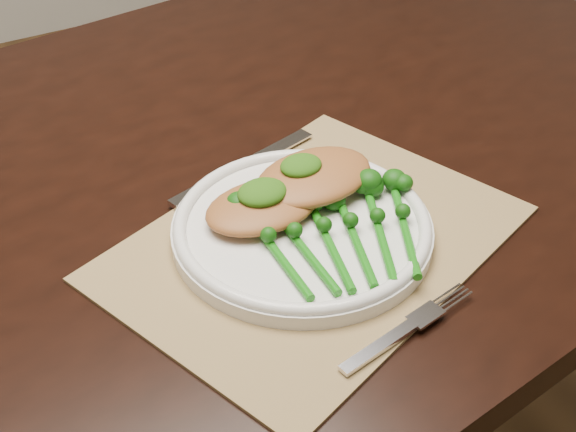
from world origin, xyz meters
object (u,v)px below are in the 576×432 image
dining_table (198,386)px  chicken_fillet_left (262,206)px  dinner_plate (302,227)px  placemat (314,242)px  broccolini_bundle (343,242)px

dining_table → chicken_fillet_left: bearing=-80.4°
dinner_plate → chicken_fillet_left: 0.05m
chicken_fillet_left → dinner_plate: bearing=-49.6°
placemat → dinner_plate: 0.02m
placemat → broccolini_bundle: broccolini_bundle is taller
broccolini_bundle → dinner_plate: bearing=123.6°
dining_table → dinner_plate: 0.43m
chicken_fillet_left → dining_table: bearing=106.5°
dinner_plate → dining_table: bearing=112.7°
placemat → chicken_fillet_left: bearing=108.4°
dining_table → broccolini_bundle: 0.46m
dinner_plate → chicken_fillet_left: bearing=131.0°
chicken_fillet_left → broccolini_bundle: (0.05, -0.08, -0.01)m
dining_table → broccolini_bundle: broccolini_bundle is taller
placemat → dinner_plate: dinner_plate is taller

